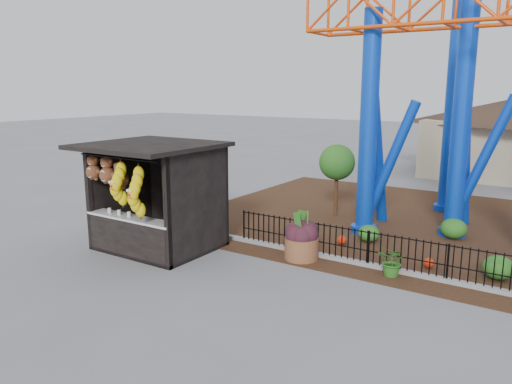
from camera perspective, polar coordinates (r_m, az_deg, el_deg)
The scene contains 9 objects.
ground at distance 12.51m, azimuth -4.78°, elevation -10.07°, with size 120.00×120.00×0.00m, color slate.
mulch_bed at distance 17.99m, azimuth 22.00°, elevation -4.02°, with size 18.00×12.00×0.02m, color #331E11.
curb at distance 13.33m, azimuth 17.53°, elevation -8.93°, with size 18.00×0.18×0.12m, color gray.
prize_booth at distance 14.65m, azimuth -11.97°, elevation -0.75°, with size 3.50×3.40×3.12m.
picket_fence at distance 12.99m, azimuth 21.49°, elevation -7.70°, with size 12.20×0.06×1.00m, color black, non-canonical shape.
terracotta_planter at distance 13.90m, azimuth 5.20°, elevation -6.42°, with size 0.94×0.94×0.63m, color brown.
planter_foliage at distance 13.71m, azimuth 5.25°, elevation -3.90°, with size 0.70×0.70×0.64m, color #32141D.
potted_plant at distance 13.06m, azimuth 15.40°, elevation -7.68°, with size 0.71×0.61×0.79m, color #285619.
landscaping at distance 15.30m, azimuth 25.18°, elevation -5.92°, with size 8.53×3.71×0.64m.
Camera 1 is at (7.24, -9.08, 4.67)m, focal length 35.00 mm.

